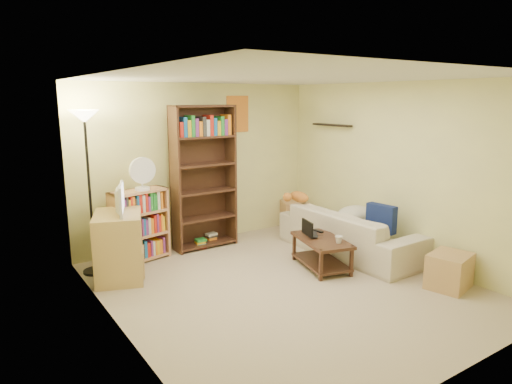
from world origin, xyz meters
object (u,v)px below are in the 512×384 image
Objects in this scene: tabby_cat at (297,197)px; floor_lamp at (86,145)px; coffee_table at (322,249)px; television at (116,199)px; laptop at (316,235)px; short_bookshelf at (140,226)px; sofa at (349,232)px; side_table at (294,215)px; tall_bookshelf at (204,174)px; mug at (339,240)px; tv_stand at (119,246)px; desk_fan at (142,174)px; end_cabinet at (449,271)px.

floor_lamp is (-3.04, 0.47, 0.95)m from tabby_cat.
television is (-2.38, 1.17, 0.77)m from coffee_table.
floor_lamp is (-2.63, 1.40, 1.27)m from laptop.
television reaches higher than coffee_table.
laptop is at bearing -49.78° from short_bookshelf.
short_bookshelf is (-2.68, 1.43, 0.18)m from sofa.
laptop is 1.83m from side_table.
tall_bookshelf is at bearing 46.83° from sofa.
tabby_cat is at bearing 74.03° from mug.
sofa is at bearing 35.31° from mug.
mug is (-0.39, -1.35, -0.28)m from tabby_cat.
floor_lamp is (-2.66, 1.82, 1.24)m from mug.
mug is at bearing -56.22° from short_bookshelf.
short_bookshelf is at bearing 88.20° from laptop.
laptop is 0.18× the size of floor_lamp.
laptop is at bearing -119.28° from side_table.
tabby_cat is 2.84m from television.
short_bookshelf is at bearing 66.68° from tv_stand.
coffee_table is 2.77m from television.
sofa is 0.86m from mug.
tabby_cat is (-0.31, 0.86, 0.42)m from sofa.
tv_stand is 1.34× the size of television.
desk_fan is at bearing 88.27° from laptop.
side_table is 3.10m from end_cabinet.
coffee_table is at bearing 121.73° from end_cabinet.
tall_bookshelf is (-0.94, 1.96, 0.69)m from mug.
tall_bookshelf is at bearing 155.18° from tabby_cat.
sofa is 0.73m from laptop.
tall_bookshelf is (-0.91, 1.55, 0.72)m from laptop.
coffee_table is at bearing -40.47° from desk_fan.
tv_stand is 0.39× the size of tall_bookshelf.
mug is 0.15× the size of tv_stand.
mug is at bearing -10.44° from tv_stand.
short_bookshelf is (-1.93, 1.65, 0.25)m from coffee_table.
tv_stand is 1.06m from desk_fan.
floor_lamp is at bearing -175.85° from tall_bookshelf.
tv_stand is (-3.13, 0.95, 0.10)m from sofa.
side_table is (0.86, 2.00, -0.22)m from mug.
mug is 3.45m from floor_lamp.
side_table is at bearing 0.69° from tall_bookshelf.
television reaches higher than short_bookshelf.
tv_stand is 1.66× the size of end_cabinet.
mug is 0.06× the size of floor_lamp.
mug is 2.28m from tall_bookshelf.
television reaches higher than side_table.
tall_bookshelf is 4.49× the size of side_table.
sofa reaches higher than laptop.
coffee_table is 0.48× the size of floor_lamp.
television is at bearing -170.36° from side_table.
coffee_table is (-0.74, -0.22, -0.06)m from sofa.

